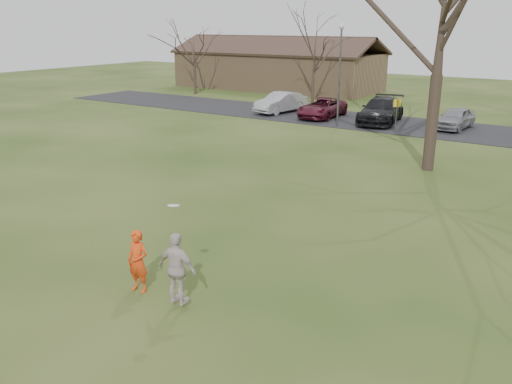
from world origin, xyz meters
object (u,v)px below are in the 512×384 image
Objects in this scene: car_3 at (381,110)px; catching_play at (177,269)px; player_defender at (138,261)px; lamp_post at (340,63)px; car_2 at (322,108)px; car_4 at (455,118)px; building at (277,69)px; car_1 at (281,102)px; big_tree at (444,5)px.

catching_play reaches higher than car_3.
player_defender is 0.25× the size of lamp_post.
car_3 is at bearing 0.70° from car_2.
building reaches higher than car_4.
car_1 is 0.71× the size of lamp_post.
car_4 is at bearing 90.59° from catching_play.
player_defender is at bearing -87.77° from car_4.
big_tree is at bearing 85.68° from catching_play.
big_tree is at bearing 74.97° from player_defender.
car_4 is (4.64, 0.48, -0.14)m from car_3.
catching_play reaches higher than car_1.
car_2 is (3.48, -0.19, -0.07)m from car_1.
car_3 is 13.23m from big_tree.
building is at bearing 133.73° from big_tree.
catching_play is (1.39, -0.12, 0.22)m from player_defender.
lamp_post reaches higher than car_3.
car_4 is 24.10m from building.
lamp_post reaches higher than building.
building is 1.47× the size of big_tree.
car_3 is 0.88× the size of lamp_post.
lamp_post is (-6.57, -2.99, 3.27)m from car_4.
catching_play is at bearing -10.36° from player_defender.
big_tree is (13.71, -9.93, 6.23)m from car_1.
catching_play is at bearing -61.57° from building.
player_defender is 1.41m from catching_play.
car_1 is 28.34m from catching_play.
car_4 is 0.19× the size of building.
building is (-19.45, 38.36, 1.14)m from player_defender.
car_1 is at bearing 116.27° from catching_play.
car_3 is 1.43× the size of car_4.
big_tree is (10.22, -9.74, 6.30)m from car_2.
car_2 is 26.79m from catching_play.
building reaches higher than catching_play.
catching_play is at bearing -87.54° from car_3.
car_3 is at bearing 52.49° from lamp_post.
car_1 is 6.98m from lamp_post.
big_tree reaches higher than lamp_post.
car_2 is 1.22× the size of car_4.
player_defender is at bearing -90.53° from car_3.
car_4 is (12.27, 0.56, -0.07)m from car_1.
car_2 is 0.75× the size of lamp_post.
catching_play is (0.27, -25.97, 0.31)m from car_4.
building is (-8.29, 13.07, 1.16)m from car_1.
car_3 is 4.67m from car_4.
big_tree reaches higher than car_2.
catching_play is 24.16m from lamp_post.
lamp_post is (2.22, -2.24, 3.27)m from car_2.
lamp_post is at bearing 106.56° from catching_play.
car_3 is at bearing 100.89° from catching_play.
lamp_post reaches higher than player_defender.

